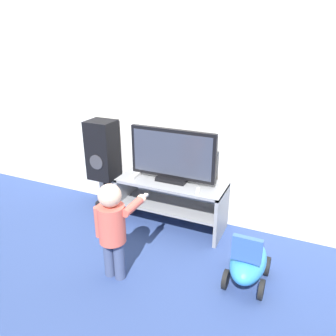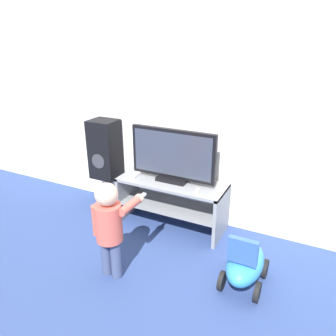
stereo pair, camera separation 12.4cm
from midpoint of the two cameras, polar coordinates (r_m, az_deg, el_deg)
ground_plane at (r=3.72m, az=-1.89°, el=-11.61°), size 16.00×16.00×0.00m
wall_back at (r=3.68m, az=1.69°, el=10.10°), size 10.00×0.06×2.60m
tv_stand at (r=3.72m, az=-0.36°, el=-5.00°), size 1.21×0.47×0.56m
television at (r=3.54m, az=-0.23°, el=2.09°), size 0.98×0.20×0.59m
game_console at (r=3.77m, az=-6.55°, el=-1.26°), size 0.05×0.19×0.04m
remote_primary at (r=3.40m, az=4.17°, el=-4.00°), size 0.06×0.13×0.03m
child at (r=2.92m, az=-10.81°, el=-9.58°), size 0.35×0.51×0.93m
speaker_tower at (r=4.14m, az=-12.14°, el=2.75°), size 0.33×0.31×1.12m
ride_on_toy at (r=3.07m, az=12.63°, el=-15.64°), size 0.35×0.60×0.56m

